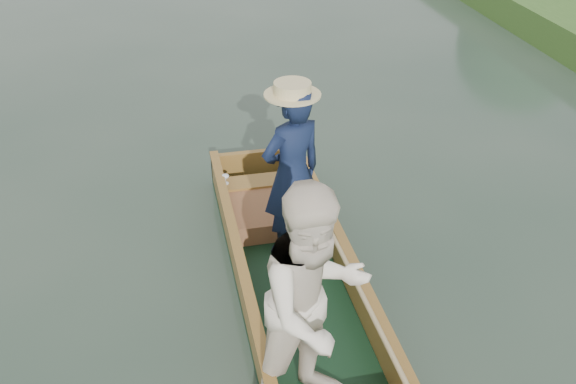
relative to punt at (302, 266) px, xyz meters
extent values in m
plane|color=#283D30|center=(0.06, 0.25, -0.75)|extent=(120.00, 120.00, 0.00)
cube|color=black|center=(0.06, 0.25, -0.71)|extent=(1.10, 5.00, 0.08)
cube|color=olive|center=(-0.45, 0.25, -0.51)|extent=(0.08, 5.00, 0.32)
cube|color=olive|center=(0.57, 0.25, -0.51)|extent=(0.08, 5.00, 0.32)
cube|color=olive|center=(0.06, 2.71, -0.51)|extent=(1.10, 0.08, 0.32)
cube|color=olive|center=(-0.45, 0.25, -0.33)|extent=(0.10, 5.00, 0.04)
cube|color=olive|center=(0.57, 0.25, -0.33)|extent=(0.10, 5.00, 0.04)
cube|color=olive|center=(0.06, 2.15, -0.45)|extent=(0.94, 0.30, 0.05)
imported|color=#111B37|center=(0.16, 1.10, 0.24)|extent=(0.77, 0.64, 1.82)
cylinder|color=beige|center=(0.16, 1.10, 1.11)|extent=(0.52, 0.52, 0.12)
imported|color=#F3E5CE|center=(-0.11, -0.83, 0.31)|extent=(1.16, 1.05, 1.96)
cube|color=#A34E34|center=(0.02, 1.70, -0.56)|extent=(0.85, 0.90, 0.22)
sphere|color=tan|center=(0.34, 1.60, -0.32)|extent=(0.23, 0.23, 0.23)
sphere|color=tan|center=(0.34, 1.59, -0.15)|extent=(0.17, 0.17, 0.17)
sphere|color=tan|center=(0.27, 1.59, -0.08)|extent=(0.06, 0.06, 0.06)
sphere|color=tan|center=(0.40, 1.59, -0.08)|extent=(0.06, 0.06, 0.06)
sphere|color=tan|center=(0.34, 1.52, -0.17)|extent=(0.07, 0.07, 0.07)
sphere|color=tan|center=(0.23, 1.58, -0.29)|extent=(0.08, 0.08, 0.08)
sphere|color=tan|center=(0.44, 1.58, -0.29)|extent=(0.08, 0.08, 0.08)
sphere|color=tan|center=(0.28, 1.57, -0.42)|extent=(0.09, 0.09, 0.09)
sphere|color=tan|center=(0.39, 1.57, -0.42)|extent=(0.09, 0.09, 0.09)
cylinder|color=silver|center=(-0.38, 2.15, -0.42)|extent=(0.07, 0.07, 0.01)
cylinder|color=silver|center=(-0.38, 2.15, -0.38)|extent=(0.01, 0.01, 0.08)
ellipsoid|color=silver|center=(-0.38, 2.15, -0.32)|extent=(0.09, 0.09, 0.05)
cylinder|color=tan|center=(0.49, 0.27, -0.29)|extent=(0.04, 4.39, 0.20)
camera|label=1|loc=(-1.01, -4.11, 3.39)|focal=40.00mm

